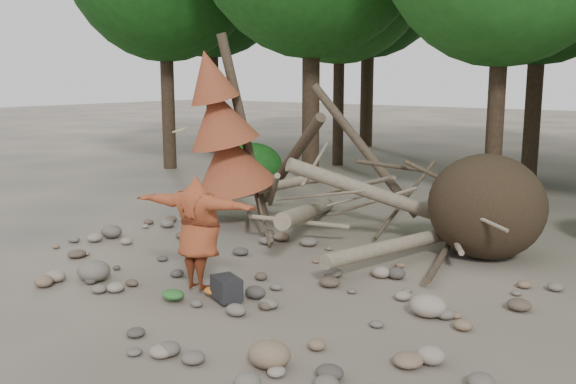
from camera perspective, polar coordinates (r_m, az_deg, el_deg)
The scene contains 13 objects.
ground at distance 10.43m, azimuth -5.32°, elevation -8.74°, with size 120.00×120.00×0.00m, color #514C44.
deadfall_pile at distance 12.66m, azimuth 14.63°, elevation -1.17°, with size 8.55×5.24×3.30m.
dead_conifer at distance 14.51m, azimuth -5.70°, elevation 5.18°, with size 2.06×2.16×4.35m.
bush_left at distance 19.09m, azimuth -3.17°, elevation 2.24°, with size 1.80×1.80×1.44m, color #164C14.
bush_mid at distance 16.43m, azimuth 15.36°, elevation -0.00°, with size 1.40×1.40×1.12m, color #1E611C.
frisbee_thrower at distance 10.13m, azimuth -7.98°, elevation -3.61°, with size 2.27×1.10×2.50m.
backpack at distance 9.88m, azimuth -5.48°, elevation -8.82°, with size 0.50×0.34×0.34m, color black.
cloth_green at distance 10.03m, azimuth -10.17°, elevation -9.23°, with size 0.37×0.31×0.14m, color #296428.
cloth_orange at distance 10.14m, azimuth -6.65°, elevation -8.98°, with size 0.32×0.26×0.12m, color #B9691F.
boulder_front_left at distance 11.30m, azimuth -16.90°, elevation -6.71°, with size 0.59×0.53×0.35m, color #696258.
boulder_front_right at distance 7.80m, azimuth -1.66°, elevation -14.23°, with size 0.53×0.48×0.32m, color #7B654D.
boulder_mid_right at distance 9.51m, azimuth 12.35°, elevation -9.84°, with size 0.53×0.48×0.32m, color gray.
boulder_mid_left at distance 14.13m, azimuth -15.42°, elevation -3.40°, with size 0.47×0.42×0.28m, color #5D554F.
Camera 1 is at (6.64, -7.29, 3.40)m, focal length 40.00 mm.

